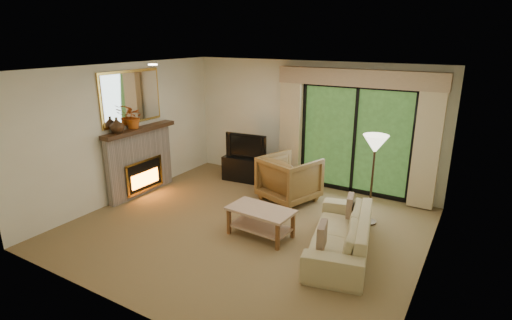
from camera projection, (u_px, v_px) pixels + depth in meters
The scene contains 22 objects.
floor at pixel (247, 227), 6.71m from camera, with size 5.50×5.50×0.00m, color olive.
ceiling at pixel (246, 69), 5.93m from camera, with size 5.50×5.50×0.00m, color silver.
wall_back at pixel (310, 124), 8.37m from camera, with size 5.00×5.00×0.00m, color #EDE5C7.
wall_front at pixel (122, 209), 4.27m from camera, with size 5.00×5.00×0.00m, color #EDE5C7.
wall_left at pixel (125, 132), 7.66m from camera, with size 5.00×5.00×0.00m, color #EDE5C7.
wall_right at pixel (433, 184), 4.98m from camera, with size 5.00×5.00×0.00m, color #EDE5C7.
fireplace at pixel (140, 161), 7.95m from camera, with size 0.24×1.70×1.37m, color gray, non-canonical shape.
mirror at pixel (131, 97), 7.62m from camera, with size 0.07×1.45×1.02m, color gold, non-canonical shape.
sliding_door at pixel (355, 140), 7.90m from camera, with size 2.26×0.10×2.16m, color black, non-canonical shape.
curtain_left at pixel (291, 128), 8.44m from camera, with size 0.45×0.18×2.35m, color tan.
curtain_right at pixel (427, 145), 7.12m from camera, with size 0.45×0.18×2.35m, color tan.
cornice at pixel (358, 78), 7.46m from camera, with size 3.20×0.24×0.32m, color #A28261.
media_console at pixel (248, 169), 8.81m from camera, with size 1.06×0.48×0.53m, color black.
tv at pixel (248, 145), 8.65m from camera, with size 0.95×0.12×0.55m, color black.
armchair at pixel (289, 178), 7.68m from camera, with size 0.95×0.98×0.89m, color brown.
sofa at pixel (341, 233), 5.87m from camera, with size 2.05×0.80×0.60m, color tan.
pillow_near at pixel (322, 236), 5.35m from camera, with size 0.09×0.36×0.36m, color #523A24.
pillow_far at pixel (350, 205), 6.32m from camera, with size 0.09×0.34×0.34m, color #523A24.
coffee_table at pixel (261, 222), 6.35m from camera, with size 1.04×0.57×0.47m, color tan, non-canonical shape.
floor_lamp at pixel (372, 180), 6.64m from camera, with size 0.42×0.42×1.55m, color #EDE3C4, non-canonical shape.
vase at pixel (117, 125), 7.29m from camera, with size 0.27×0.27×0.28m, color #362111.
branches at pixel (133, 117), 7.60m from camera, with size 0.41×0.35×0.45m, color #C05415.
Camera 1 is at (3.24, -5.13, 3.07)m, focal length 28.00 mm.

